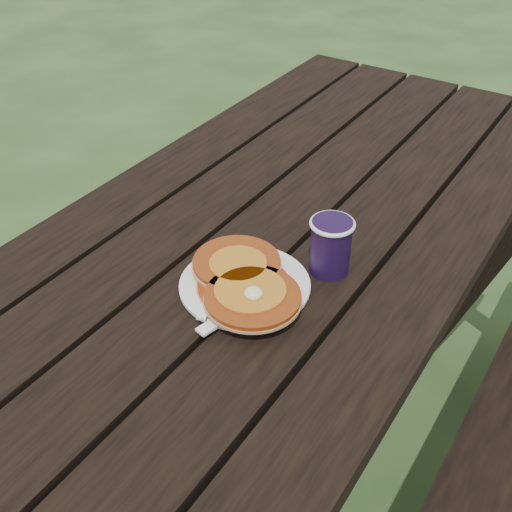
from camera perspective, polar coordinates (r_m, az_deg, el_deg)
The scene contains 7 objects.
ground at distance 1.74m, azimuth 0.46°, elevation -18.52°, with size 60.00×60.00×0.00m, color #243E1A.
picnic_table at distance 1.46m, azimuth 0.54°, elevation -10.27°, with size 1.36×1.80×0.75m.
plate at distance 1.07m, azimuth -1.00°, elevation -2.66°, with size 0.21×0.21×0.01m, color white.
pancake_stack at distance 1.04m, azimuth -1.01°, elevation -2.35°, with size 0.22×0.21×0.04m.
knife at distance 1.02m, azimuth -1.16°, elevation -4.45°, with size 0.02×0.18×0.01m, color white.
fork at distance 1.03m, azimuth -3.89°, elevation -3.65°, with size 0.03×0.16×0.01m, color white, non-canonical shape.
coffee_cup at distance 1.08m, azimuth 6.67°, elevation 1.14°, with size 0.08×0.08×0.10m.
Camera 1 is at (0.53, -0.84, 1.43)m, focal length 45.00 mm.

